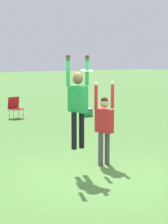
% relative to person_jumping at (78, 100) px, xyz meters
% --- Properties ---
extents(ground_plane, '(120.00, 120.00, 0.00)m').
position_rel_person_jumping_xyz_m(ground_plane, '(0.23, -0.33, -1.66)').
color(ground_plane, '#4C7A38').
extents(person_jumping, '(0.60, 0.48, 2.09)m').
position_rel_person_jumping_xyz_m(person_jumping, '(0.00, 0.00, 0.00)').
color(person_jumping, black).
rests_on(person_jumping, ground_plane).
extents(person_defending, '(0.60, 0.47, 2.01)m').
position_rel_person_jumping_xyz_m(person_defending, '(0.86, 0.14, -0.60)').
color(person_defending, '#4C4C51').
rests_on(person_defending, ground_plane).
extents(frisbee, '(0.27, 0.27, 0.06)m').
position_rel_person_jumping_xyz_m(frisbee, '(0.27, 0.03, 0.63)').
color(frisbee, white).
extents(camping_chair_2, '(0.57, 0.61, 0.91)m').
position_rel_person_jumping_xyz_m(camping_chair_2, '(2.15, 7.99, -1.14)').
color(camping_chair_2, gray).
rests_on(camping_chair_2, ground_plane).
extents(cooler_box, '(0.53, 0.32, 0.35)m').
position_rel_person_jumping_xyz_m(cooler_box, '(4.95, 6.63, -1.48)').
color(cooler_box, '#2D8C4C').
rests_on(cooler_box, ground_plane).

